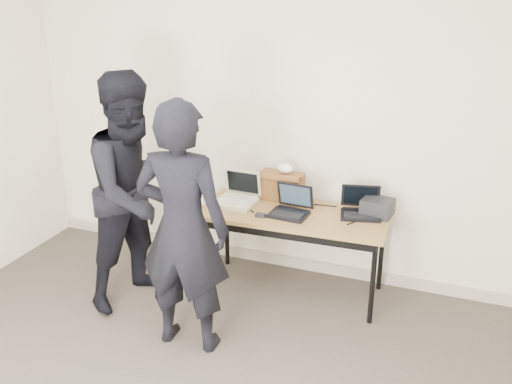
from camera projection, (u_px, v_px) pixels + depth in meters
The scene contains 13 objects.
room at pixel (123, 225), 2.84m from camera, with size 4.60×4.60×2.80m.
desk at pixel (293, 220), 4.58m from camera, with size 1.52×0.70×0.72m.
laptop_beige at pixel (237, 197), 4.73m from camera, with size 0.33×0.32×0.26m.
laptop_center at pixel (291, 207), 4.53m from camera, with size 0.32×0.31×0.23m.
laptop_right at pixel (360, 208), 4.51m from camera, with size 0.36×0.35×0.22m.
leather_satchel at pixel (281, 186), 4.77m from camera, with size 0.37×0.19×0.25m.
tissue at pixel (285, 168), 4.70m from camera, with size 0.13×0.10×0.08m, color white.
equipment_box at pixel (377, 207), 4.49m from camera, with size 0.23×0.20×0.13m, color black.
power_brick at pixel (261, 215), 4.48m from camera, with size 0.08×0.05×0.03m, color black.
cables at pixel (299, 212), 4.57m from camera, with size 1.16×0.43×0.01m.
person_typist at pixel (183, 229), 3.85m from camera, with size 0.66×0.43×1.80m, color black.
person_observer at pixel (136, 191), 4.42m from camera, with size 0.91×0.71×1.86m, color black.
baseboard at pixel (270, 258), 5.26m from camera, with size 4.50×0.03×0.10m, color #AFA491.
Camera 1 is at (1.54, -2.18, 2.54)m, focal length 40.00 mm.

